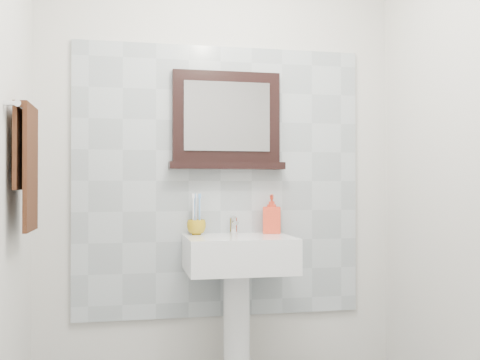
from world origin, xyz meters
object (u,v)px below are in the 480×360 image
at_px(hand_towel, 27,158).
at_px(toothbrush_cup, 196,227).
at_px(soap_dispenser, 272,214).
at_px(framed_mirror, 226,123).
at_px(pedestal_sink, 238,271).

bearing_deg(hand_towel, toothbrush_cup, 27.93).
xyz_separation_m(toothbrush_cup, soap_dispenser, (0.42, 0.00, 0.07)).
distance_m(toothbrush_cup, framed_mirror, 0.60).
distance_m(toothbrush_cup, soap_dispenser, 0.42).
height_order(pedestal_sink, toothbrush_cup, pedestal_sink).
bearing_deg(soap_dispenser, hand_towel, -146.30).
bearing_deg(toothbrush_cup, soap_dispenser, 0.47).
height_order(pedestal_sink, hand_towel, hand_towel).
height_order(pedestal_sink, framed_mirror, framed_mirror).
height_order(soap_dispenser, framed_mirror, framed_mirror).
bearing_deg(framed_mirror, pedestal_sink, -81.08).
relative_size(framed_mirror, hand_towel, 1.16).
height_order(framed_mirror, hand_towel, framed_mirror).
height_order(toothbrush_cup, hand_towel, hand_towel).
height_order(soap_dispenser, hand_towel, hand_towel).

